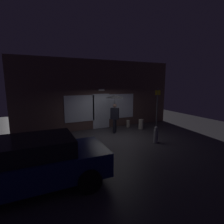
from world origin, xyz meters
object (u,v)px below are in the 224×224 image
(parked_car, at_px, (27,164))
(fire_hydrant, at_px, (156,135))
(sidewalk_bollard, at_px, (128,124))
(street_sign_post, at_px, (157,106))
(sidewalk_bollard_2, at_px, (141,124))
(person_with_umbrella, at_px, (115,105))

(parked_car, height_order, fire_hydrant, parked_car)
(parked_car, xyz_separation_m, sidewalk_bollard, (5.83, 4.67, -0.50))
(parked_car, height_order, sidewalk_bollard, parked_car)
(sidewalk_bollard, xyz_separation_m, fire_hydrant, (-0.28, -3.15, 0.15))
(sidewalk_bollard, bearing_deg, street_sign_post, -26.46)
(parked_car, bearing_deg, sidewalk_bollard_2, 32.19)
(sidewalk_bollard, distance_m, sidewalk_bollard_2, 0.88)
(street_sign_post, xyz_separation_m, sidewalk_bollard, (-1.64, 0.82, -1.19))
(person_with_umbrella, height_order, fire_hydrant, person_with_umbrella)
(sidewalk_bollard, bearing_deg, parked_car, -141.33)
(street_sign_post, relative_size, sidewalk_bollard, 5.39)
(person_with_umbrella, bearing_deg, fire_hydrant, 157.27)
(person_with_umbrella, relative_size, fire_hydrant, 2.70)
(sidewalk_bollard_2, bearing_deg, street_sign_post, -5.35)
(fire_hydrant, bearing_deg, sidewalk_bollard_2, 72.06)
(person_with_umbrella, height_order, sidewalk_bollard_2, person_with_umbrella)
(sidewalk_bollard, distance_m, fire_hydrant, 3.17)
(sidewalk_bollard, xyz_separation_m, sidewalk_bollard_2, (0.52, -0.71, 0.07))
(street_sign_post, relative_size, sidewalk_bollard_2, 4.15)
(person_with_umbrella, bearing_deg, street_sign_post, -137.86)
(person_with_umbrella, distance_m, street_sign_post, 2.99)
(person_with_umbrella, xyz_separation_m, sidewalk_bollard_2, (1.86, 0.05, -1.32))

